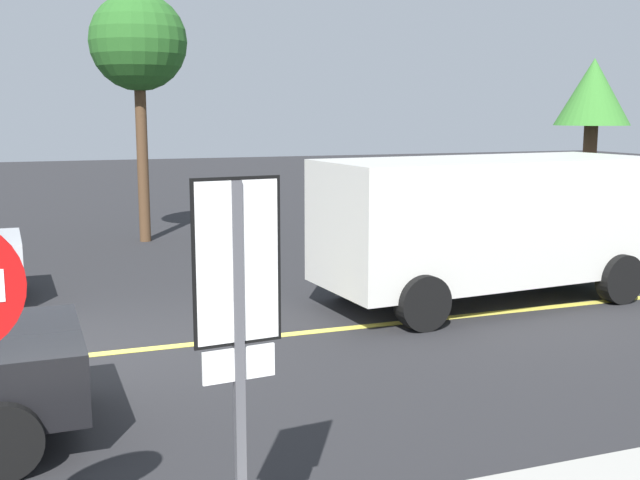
{
  "coord_description": "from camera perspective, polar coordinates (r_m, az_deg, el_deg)",
  "views": [
    {
      "loc": [
        -0.43,
        -9.32,
        2.88
      ],
      "look_at": [
        2.99,
        -0.16,
        1.26
      ],
      "focal_mm": 43.36,
      "sensor_mm": 36.0,
      "label": 1
    }
  ],
  "objects": [
    {
      "name": "speed_limit_sign",
      "position": [
        4.55,
        -6.07,
        -4.87
      ],
      "size": [
        0.54,
        0.07,
        2.52
      ],
      "color": "#4C4C51",
      "rests_on": "ground_plane"
    },
    {
      "name": "tree_left_verge",
      "position": [
        17.8,
        -13.26,
        13.85
      ],
      "size": [
        2.12,
        2.12,
        5.46
      ],
      "color": "#513823",
      "rests_on": "ground_plane"
    },
    {
      "name": "white_van",
      "position": [
        12.04,
        12.12,
        1.47
      ],
      "size": [
        5.35,
        2.6,
        2.2
      ],
      "color": "silver",
      "rests_on": "ground_plane"
    },
    {
      "name": "tree_right_verge",
      "position": [
        22.41,
        19.49,
        10.02
      ],
      "size": [
        2.01,
        2.01,
        4.33
      ],
      "color": "#513823",
      "rests_on": "ground_plane"
    },
    {
      "name": "ground_plane",
      "position": [
        9.76,
        -17.18,
        -8.2
      ],
      "size": [
        80.0,
        80.0,
        0.0
      ],
      "primitive_type": "plane",
      "color": "#262628"
    },
    {
      "name": "lane_marking_centre",
      "position": [
        10.34,
        -0.24,
        -6.76
      ],
      "size": [
        28.0,
        0.16,
        0.01
      ],
      "primitive_type": "cube",
      "color": "#E0D14C"
    }
  ]
}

